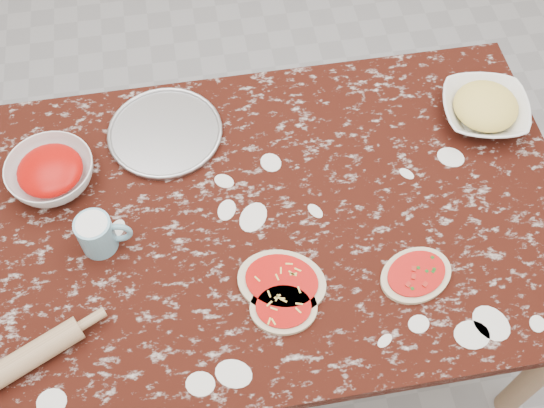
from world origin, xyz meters
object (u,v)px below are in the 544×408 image
(worktable, at_px, (272,230))
(sauce_bowl, at_px, (52,173))
(pizza_tray, at_px, (165,133))
(cheese_bowl, at_px, (484,110))
(rolling_pin, at_px, (22,362))
(flour_mug, at_px, (98,234))

(worktable, distance_m, sauce_bowl, 0.61)
(worktable, bearing_deg, sauce_bowl, 160.32)
(pizza_tray, height_order, cheese_bowl, cheese_bowl)
(worktable, xyz_separation_m, sauce_bowl, (-0.56, 0.20, 0.12))
(worktable, xyz_separation_m, rolling_pin, (-0.63, -0.31, 0.11))
(worktable, height_order, flour_mug, flour_mug)
(rolling_pin, bearing_deg, cheese_bowl, 22.50)
(cheese_bowl, distance_m, flour_mug, 1.12)
(pizza_tray, relative_size, sauce_bowl, 1.36)
(flour_mug, bearing_deg, worktable, 2.23)
(sauce_bowl, height_order, cheese_bowl, sauce_bowl)
(sauce_bowl, distance_m, rolling_pin, 0.51)
(cheese_bowl, bearing_deg, worktable, -161.17)
(sauce_bowl, xyz_separation_m, rolling_pin, (-0.07, -0.51, -0.01))
(pizza_tray, bearing_deg, worktable, -50.71)
(cheese_bowl, relative_size, flour_mug, 1.78)
(worktable, height_order, sauce_bowl, sauce_bowl)
(worktable, bearing_deg, cheese_bowl, 18.83)
(cheese_bowl, bearing_deg, rolling_pin, -157.50)
(worktable, bearing_deg, pizza_tray, 129.29)
(worktable, distance_m, flour_mug, 0.46)
(pizza_tray, height_order, sauce_bowl, sauce_bowl)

